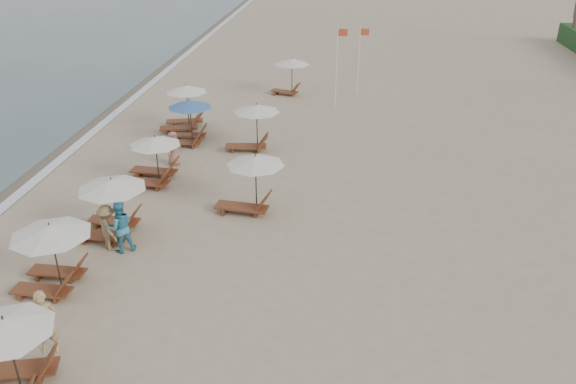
# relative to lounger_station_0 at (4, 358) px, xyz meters

# --- Properties ---
(ground) EXTENTS (160.00, 160.00, 0.00)m
(ground) POSITION_rel_lounger_station_0_xyz_m (5.57, 4.03, -1.13)
(ground) COLOR tan
(ground) RESTS_ON ground
(wet_sand_band) EXTENTS (3.20, 140.00, 0.01)m
(wet_sand_band) POSITION_rel_lounger_station_0_xyz_m (-6.93, 14.03, -1.13)
(wet_sand_band) COLOR #6B5E4C
(wet_sand_band) RESTS_ON ground
(foam_line) EXTENTS (0.50, 140.00, 0.02)m
(foam_line) POSITION_rel_lounger_station_0_xyz_m (-5.63, 14.03, -1.12)
(foam_line) COLOR white
(foam_line) RESTS_ON ground
(lounger_station_0) EXTENTS (2.58, 2.24, 2.29)m
(lounger_station_0) POSITION_rel_lounger_station_0_xyz_m (0.00, 0.00, 0.00)
(lounger_station_0) COLOR brown
(lounger_station_0) RESTS_ON ground
(lounger_station_1) EXTENTS (2.53, 2.39, 2.22)m
(lounger_station_1) POSITION_rel_lounger_station_0_xyz_m (-1.04, 4.28, 0.11)
(lounger_station_1) COLOR brown
(lounger_station_1) RESTS_ON ground
(lounger_station_2) EXTENTS (2.60, 2.40, 2.18)m
(lounger_station_2) POSITION_rel_lounger_station_0_xyz_m (-0.52, 7.60, 0.04)
(lounger_station_2) COLOR brown
(lounger_station_2) RESTS_ON ground
(lounger_station_3) EXTENTS (2.59, 2.14, 2.07)m
(lounger_station_3) POSITION_rel_lounger_station_0_xyz_m (-0.49, 12.07, -0.15)
(lounger_station_3) COLOR brown
(lounger_station_3) RESTS_ON ground
(lounger_station_4) EXTENTS (2.46, 2.18, 2.22)m
(lounger_station_4) POSITION_rel_lounger_station_0_xyz_m (-0.21, 16.73, 0.02)
(lounger_station_4) COLOR brown
(lounger_station_4) RESTS_ON ground
(lounger_station_5) EXTENTS (2.59, 2.29, 2.39)m
(lounger_station_5) POSITION_rel_lounger_station_0_xyz_m (-0.95, 18.73, 0.00)
(lounger_station_5) COLOR brown
(lounger_station_5) RESTS_ON ground
(inland_station_0) EXTENTS (2.77, 2.24, 2.22)m
(inland_station_0) POSITION_rel_lounger_station_0_xyz_m (4.06, 9.91, 0.20)
(inland_station_0) COLOR brown
(inland_station_0) RESTS_ON ground
(inland_station_1) EXTENTS (2.72, 2.24, 2.22)m
(inland_station_1) POSITION_rel_lounger_station_0_xyz_m (3.12, 16.21, 0.23)
(inland_station_1) COLOR brown
(inland_station_1) RESTS_ON ground
(inland_station_2) EXTENTS (2.54, 2.24, 2.22)m
(inland_station_2) POSITION_rel_lounger_station_0_xyz_m (3.90, 25.85, 0.36)
(inland_station_2) COLOR brown
(inland_station_2) RESTS_ON ground
(beachgoer_near) EXTENTS (0.78, 0.64, 1.85)m
(beachgoer_near) POSITION_rel_lounger_station_0_xyz_m (0.16, 1.58, -0.21)
(beachgoer_near) COLOR tan
(beachgoer_near) RESTS_ON ground
(beachgoer_mid_a) EXTENTS (1.13, 1.06, 1.86)m
(beachgoer_mid_a) POSITION_rel_lounger_station_0_xyz_m (0.23, 6.58, -0.20)
(beachgoer_mid_a) COLOR teal
(beachgoer_mid_a) RESTS_ON ground
(beachgoer_mid_b) EXTENTS (1.19, 1.20, 1.66)m
(beachgoer_mid_b) POSITION_rel_lounger_station_0_xyz_m (-0.23, 6.65, -0.30)
(beachgoer_mid_b) COLOR olive
(beachgoer_mid_b) RESTS_ON ground
(beachgoer_far_b) EXTENTS (0.90, 0.93, 1.60)m
(beachgoer_far_b) POSITION_rel_lounger_station_0_xyz_m (-0.10, 13.99, -0.33)
(beachgoer_far_b) COLOR #A16B57
(beachgoer_far_b) RESTS_ON ground
(flag_pole_near) EXTENTS (0.59, 0.08, 4.82)m
(flag_pole_near) POSITION_rel_lounger_station_0_xyz_m (6.91, 23.08, 1.53)
(flag_pole_near) COLOR silver
(flag_pole_near) RESTS_ON ground
(flag_pole_far) EXTENTS (0.60, 0.08, 4.33)m
(flag_pole_far) POSITION_rel_lounger_station_0_xyz_m (8.20, 26.04, 1.28)
(flag_pole_far) COLOR silver
(flag_pole_far) RESTS_ON ground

